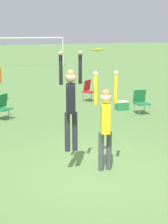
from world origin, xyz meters
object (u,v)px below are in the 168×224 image
Objects in this scene: cooler_box at (122,106)px; camping_chair_2 at (88,89)px; frisbee at (98,50)px; person_jumping at (71,99)px; person_defending at (105,118)px; camping_chair_0 at (2,106)px; camping_chair_1 at (141,100)px.

camping_chair_2 is at bearing 107.73° from cooler_box.
frisbee is 0.28× the size of camping_chair_2.
person_jumping reaches higher than person_defending.
person_jumping is 8.23m from camping_chair_2.
frisbee reaches higher than camping_chair_0.
frisbee is (-0.14, 0.16, 1.49)m from person_defending.
camping_chair_0 reaches higher than cooler_box.
camping_chair_1 is at bearing -23.91° from person_jumping.
frisbee is 0.29× the size of camping_chair_1.
frisbee reaches higher than cooler_box.
camping_chair_2 reaches higher than cooler_box.
frisbee reaches higher than person_jumping.
person_jumping reaches higher than cooler_box.
person_jumping is 0.89m from person_defending.
cooler_box is at bearing 170.13° from person_defending.
person_jumping is 0.99× the size of person_defending.
camping_chair_0 is 4.49m from camping_chair_2.
camping_chair_1 is 3.16m from camping_chair_2.
camping_chair_0 is 1.86× the size of cooler_box.
person_defending is (0.73, -0.23, -0.45)m from person_jumping.
cooler_box is (2.96, 5.68, -1.05)m from person_defending.
frisbee is 6.82m from cooler_box.
person_jumping is 2.45× the size of camping_chair_2.
cooler_box is at bearing 140.23° from camping_chair_0.
camping_chair_2 is at bearing 72.49° from frisbee.
camping_chair_2 is (2.41, 7.65, -2.19)m from frisbee.
camping_chair_0 is 0.96× the size of camping_chair_1.
camping_chair_2 is (2.28, 7.81, -0.69)m from person_defending.
camping_chair_1 is 1.93× the size of cooler_box.
person_jumping is 6.75m from cooler_box.
person_defending is 8.81× the size of frisbee.
camping_chair_2 is at bearing 168.56° from camping_chair_0.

